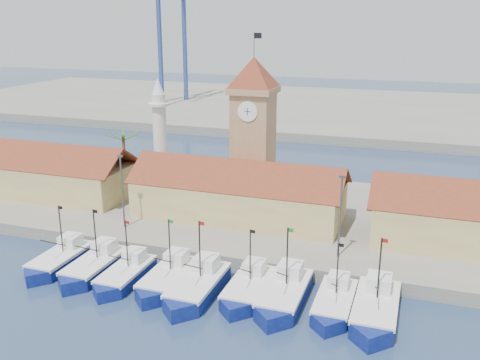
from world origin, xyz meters
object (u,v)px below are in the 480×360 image
at_px(boat_4, 197,288).
at_px(clock_tower, 253,127).
at_px(minaret, 160,133).
at_px(boat_0, 59,261).

xyz_separation_m(boat_4, clock_tower, (-1.97, 24.21, 11.15)).
xyz_separation_m(boat_4, minaret, (-16.97, 26.21, 8.92)).
relative_size(boat_4, minaret, 0.64).
height_order(boat_0, minaret, minaret).
bearing_deg(minaret, boat_4, -57.08).
bearing_deg(minaret, clock_tower, -7.61).
height_order(boat_4, minaret, minaret).
bearing_deg(boat_4, minaret, 122.92).
bearing_deg(minaret, boat_0, -89.17).
xyz_separation_m(boat_0, minaret, (-0.37, 25.39, 8.99)).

